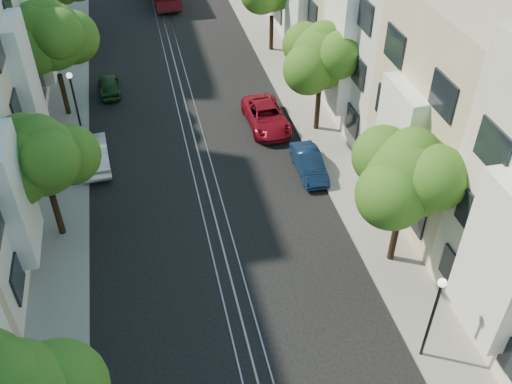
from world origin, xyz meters
TOP-DOWN VIEW (x-y plane):
  - ground at (0.00, 28.00)m, footprint 200.00×200.00m
  - sidewalk_east at (7.25, 28.00)m, footprint 2.50×80.00m
  - sidewalk_west at (-7.25, 28.00)m, footprint 2.50×80.00m
  - rail_left at (-0.55, 28.00)m, footprint 0.06×80.00m
  - rail_slot at (0.00, 28.00)m, footprint 0.06×80.00m
  - rail_right at (0.55, 28.00)m, footprint 0.06×80.00m
  - lane_line at (0.00, 28.00)m, footprint 0.08×80.00m
  - tree_e_b at (7.26, 8.98)m, footprint 4.93×4.08m
  - tree_e_c at (7.26, 19.98)m, footprint 4.84×3.99m
  - tree_w_b at (-7.14, 13.98)m, footprint 4.72×3.87m
  - tree_w_c at (-7.14, 24.98)m, footprint 5.13×4.28m
  - lamp_east at (6.30, 4.00)m, footprint 0.32×0.32m
  - lamp_west at (-6.30, 22.00)m, footprint 0.32×0.32m
  - parked_car_e_mid at (5.52, 16.03)m, footprint 1.29×3.63m
  - parked_car_e_far at (4.40, 21.03)m, footprint 2.30×4.79m
  - parked_car_w_mid at (-5.60, 19.37)m, footprint 1.70×4.19m
  - parked_car_w_far at (-4.63, 27.21)m, footprint 1.50×3.34m

SIDE VIEW (x-z plane):
  - ground at x=0.00m, z-range 0.00..0.00m
  - lane_line at x=0.00m, z-range 0.00..0.01m
  - rail_left at x=-0.55m, z-range 0.00..0.02m
  - rail_slot at x=0.00m, z-range 0.00..0.02m
  - rail_right at x=0.55m, z-range 0.00..0.02m
  - sidewalk_east at x=7.25m, z-range 0.00..0.12m
  - sidewalk_west at x=-7.25m, z-range 0.00..0.12m
  - parked_car_w_far at x=-4.63m, z-range 0.00..1.11m
  - parked_car_e_mid at x=5.52m, z-range 0.00..1.19m
  - parked_car_e_far at x=4.40m, z-range 0.00..1.32m
  - parked_car_w_mid at x=-5.60m, z-range 0.00..1.35m
  - lamp_east at x=6.30m, z-range 0.77..4.93m
  - lamp_west at x=-6.30m, z-range 0.77..4.93m
  - tree_w_b at x=-7.14m, z-range 1.26..7.53m
  - tree_e_c at x=7.26m, z-range 1.34..7.86m
  - tree_e_b at x=7.26m, z-range 1.39..8.07m
  - tree_w_c at x=-7.14m, z-range 1.52..8.62m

